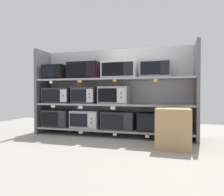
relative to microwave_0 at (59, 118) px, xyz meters
The scene contains 29 objects.
ground 1.49m from the microwave_0, 43.13° to the right, with size 6.76×6.00×0.02m, color gray.
back_panel 1.21m from the microwave_0, 14.32° to the left, with size 2.96×0.04×1.58m, color #B2B2AD.
upright_left 0.61m from the microwave_0, behind, with size 0.05×0.49×1.58m, color #5B5B5E.
upright_right 2.52m from the microwave_0, ahead, with size 0.05×0.49×1.58m, color #5B5B5E.
shelf_0 1.08m from the microwave_0, ahead, with size 2.76×0.49×0.03m, color #99999E.
microwave_0 is the anchor object (origin of this frame).
microwave_1 0.58m from the microwave_0, ahead, with size 0.52×0.43×0.31m.
microwave_2 1.19m from the microwave_0, ahead, with size 0.56×0.41×0.30m.
microwave_3 1.76m from the microwave_0, ahead, with size 0.44×0.41×0.30m.
price_tag_0 0.65m from the microwave_0, 23.49° to the right, with size 0.07×0.00×0.03m, color white.
price_tag_1 1.23m from the microwave_0, 11.79° to the right, with size 0.06×0.00×0.04m, color beige.
price_tag_2 1.75m from the microwave_0, ahead, with size 0.06×0.00×0.04m, color white.
shelf_1 1.10m from the microwave_0, ahead, with size 2.76×0.49×0.03m, color #99999E.
microwave_4 0.43m from the microwave_0, ahead, with size 0.53×0.39×0.28m.
microwave_5 0.71m from the microwave_0, ahead, with size 0.44×0.40×0.29m.
microwave_6 1.19m from the microwave_0, ahead, with size 0.52×0.38×0.30m.
price_tag_3 0.34m from the microwave_0, 82.90° to the right, with size 0.08×0.00×0.04m, color white.
price_tag_4 0.66m from the microwave_0, 23.58° to the right, with size 0.08×0.00×0.05m, color white.
price_tag_5 1.20m from the microwave_0, 12.11° to the right, with size 0.08×0.00×0.05m, color beige.
shelf_2 1.28m from the microwave_0, ahead, with size 2.76×0.49×0.03m, color #99999E.
microwave_7 0.87m from the microwave_0, behind, with size 0.42×0.41×0.27m.
microwave_8 1.04m from the microwave_0, ahead, with size 0.57×0.39×0.30m.
microwave_9 1.49m from the microwave_0, ahead, with size 0.57×0.43×0.28m.
microwave_10 2.02m from the microwave_0, ahead, with size 0.48×0.43×0.28m.
price_tag_6 0.72m from the microwave_0, 92.52° to the right, with size 0.06×0.00×0.05m, color white.
price_tag_7 0.91m from the microwave_0, 24.05° to the right, with size 0.08×0.00×0.04m, color orange.
price_tag_8 1.38m from the microwave_0, 11.81° to the right, with size 0.06×0.00×0.04m, color orange.
price_tag_9 1.98m from the microwave_0, ahead, with size 0.06×0.00×0.05m, color orange.
shipping_carton 2.19m from the microwave_0, 15.27° to the right, with size 0.46×0.46×0.55m, color tan.
Camera 1 is at (1.05, -3.65, 0.75)m, focal length 34.32 mm.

